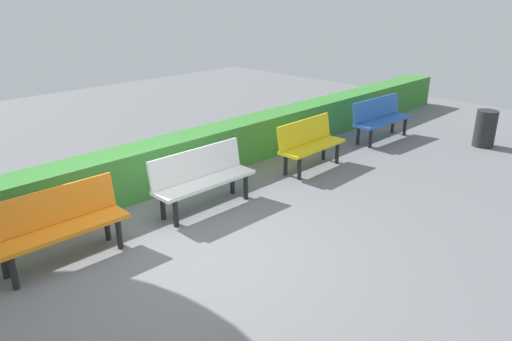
{
  "coord_description": "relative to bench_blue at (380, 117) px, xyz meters",
  "views": [
    {
      "loc": [
        3.06,
        4.09,
        2.98
      ],
      "look_at": [
        -1.51,
        -0.41,
        0.55
      ],
      "focal_mm": 33.63,
      "sensor_mm": 36.0,
      "label": 1
    }
  ],
  "objects": [
    {
      "name": "bench_yellow",
      "position": [
        2.42,
        0.04,
        -0.0
      ],
      "size": [
        1.41,
        0.48,
        0.86
      ],
      "rotation": [
        0.0,
        0.0,
        0.02
      ],
      "color": "yellow",
      "rests_on": "ground_plane"
    },
    {
      "name": "bench_orange",
      "position": [
        6.87,
        -0.06,
        -0.0
      ],
      "size": [
        1.54,
        0.48,
        0.86
      ],
      "rotation": [
        0.0,
        0.0,
        -0.02
      ],
      "color": "orange",
      "rests_on": "ground_plane"
    },
    {
      "name": "bench_blue",
      "position": [
        0.0,
        0.0,
        0.0
      ],
      "size": [
        1.59,
        0.53,
        0.86
      ],
      "rotation": [
        0.0,
        0.0,
        -0.05
      ],
      "color": "blue",
      "rests_on": "ground_plane"
    },
    {
      "name": "bench_white",
      "position": [
        4.78,
        -0.02,
        0.0
      ],
      "size": [
        1.59,
        0.47,
        0.86
      ],
      "rotation": [
        0.0,
        0.0,
        -0.01
      ],
      "color": "white",
      "rests_on": "ground_plane"
    },
    {
      "name": "ground_plane",
      "position": [
        5.71,
        0.9,
        -0.48
      ],
      "size": [
        21.06,
        21.06,
        0.0
      ],
      "primitive_type": "plane",
      "color": "slate"
    },
    {
      "name": "trash_bin",
      "position": [
        -1.07,
        1.76,
        -0.12
      ],
      "size": [
        0.41,
        0.41,
        0.73
      ],
      "primitive_type": "cylinder",
      "color": "#262628",
      "rests_on": "ground_plane"
    },
    {
      "name": "hedge_row",
      "position": [
        4.67,
        -1.08,
        -0.11
      ],
      "size": [
        17.06,
        0.57,
        0.75
      ],
      "primitive_type": "cube",
      "color": "#387F33",
      "rests_on": "ground_plane"
    }
  ]
}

